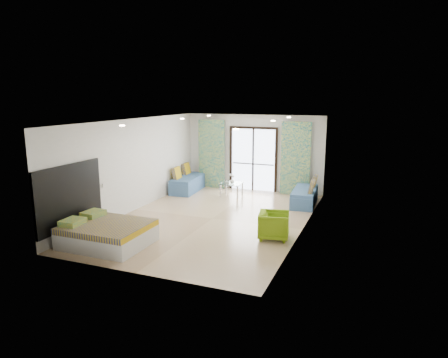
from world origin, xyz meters
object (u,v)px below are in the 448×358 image
(daybed_right, at_px, (305,196))
(armchair, at_px, (274,224))
(daybed_left, at_px, (188,183))
(coffee_table, at_px, (232,184))
(bed, at_px, (107,234))

(daybed_right, bearing_deg, armchair, -95.90)
(daybed_left, xyz_separation_m, coffee_table, (1.72, -0.16, 0.11))
(coffee_table, bearing_deg, daybed_left, 174.82)
(bed, height_order, coffee_table, coffee_table)
(bed, relative_size, daybed_left, 0.94)
(coffee_table, bearing_deg, daybed_right, -3.29)
(daybed_left, relative_size, coffee_table, 2.47)
(bed, relative_size, daybed_right, 1.02)
(daybed_right, height_order, coffee_table, daybed_right)
(bed, relative_size, coffee_table, 2.33)
(daybed_right, relative_size, coffee_table, 2.27)
(coffee_table, height_order, armchair, coffee_table)
(daybed_left, relative_size, armchair, 2.71)
(daybed_left, height_order, coffee_table, daybed_left)
(coffee_table, distance_m, armchair, 4.23)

